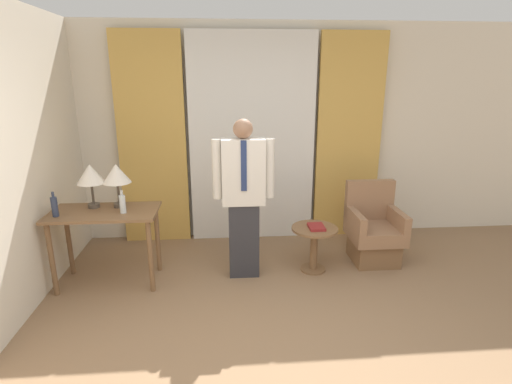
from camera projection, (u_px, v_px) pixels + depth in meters
ground_plane at (279, 379)px, 2.83m from camera, size 16.00×16.00×0.00m
wall_back at (251, 134)px, 5.08m from camera, size 10.00×0.06×2.70m
curtain_sheer_center at (252, 140)px, 4.97m from camera, size 1.56×0.06×2.58m
curtain_drape_left at (152, 141)px, 4.87m from camera, size 0.82×0.06×2.58m
curtain_drape_right at (349, 139)px, 5.06m from camera, size 0.82×0.06×2.58m
desk at (105, 223)px, 3.99m from camera, size 1.05×0.57×0.78m
table_lamp_left at (90, 175)px, 3.96m from camera, size 0.28×0.28×0.45m
table_lamp_right at (117, 175)px, 3.98m from camera, size 0.28×0.28×0.45m
bottle_near_edge at (123, 204)px, 3.87m from camera, size 0.06×0.06×0.23m
bottle_by_lamp at (55, 206)px, 3.77m from camera, size 0.06×0.06×0.24m
person at (244, 194)px, 4.06m from camera, size 0.62×0.21×1.67m
armchair at (373, 232)px, 4.58m from camera, size 0.56×0.59×0.90m
side_table at (314, 241)px, 4.32m from camera, size 0.50×0.50×0.50m
book at (316, 227)px, 4.25m from camera, size 0.16×0.21×0.03m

